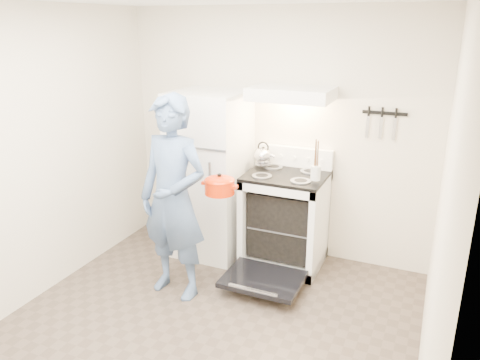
% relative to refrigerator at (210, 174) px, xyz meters
% --- Properties ---
extents(floor, '(3.60, 3.60, 0.00)m').
position_rel_refrigerator_xyz_m(floor, '(0.58, -1.45, -0.85)').
color(floor, '#4C4036').
rests_on(floor, ground).
extents(back_wall, '(3.20, 0.02, 2.50)m').
position_rel_refrigerator_xyz_m(back_wall, '(0.58, 0.35, 0.40)').
color(back_wall, beige).
rests_on(back_wall, ground).
extents(refrigerator, '(0.70, 0.70, 1.70)m').
position_rel_refrigerator_xyz_m(refrigerator, '(0.00, 0.00, 0.00)').
color(refrigerator, white).
rests_on(refrigerator, floor).
extents(stove_body, '(0.76, 0.65, 0.92)m').
position_rel_refrigerator_xyz_m(stove_body, '(0.81, 0.02, -0.39)').
color(stove_body, white).
rests_on(stove_body, floor).
extents(cooktop, '(0.76, 0.65, 0.03)m').
position_rel_refrigerator_xyz_m(cooktop, '(0.81, 0.02, 0.09)').
color(cooktop, black).
rests_on(cooktop, stove_body).
extents(backsplash, '(0.76, 0.07, 0.20)m').
position_rel_refrigerator_xyz_m(backsplash, '(0.81, 0.31, 0.20)').
color(backsplash, white).
rests_on(backsplash, cooktop).
extents(oven_door, '(0.70, 0.54, 0.04)m').
position_rel_refrigerator_xyz_m(oven_door, '(0.81, -0.57, -0.72)').
color(oven_door, black).
rests_on(oven_door, floor).
extents(oven_rack, '(0.60, 0.52, 0.01)m').
position_rel_refrigerator_xyz_m(oven_rack, '(0.81, 0.02, -0.41)').
color(oven_rack, gray).
rests_on(oven_rack, stove_body).
extents(range_hood, '(0.76, 0.50, 0.12)m').
position_rel_refrigerator_xyz_m(range_hood, '(0.81, 0.10, 0.86)').
color(range_hood, white).
rests_on(range_hood, back_wall).
extents(knife_strip, '(0.40, 0.02, 0.03)m').
position_rel_refrigerator_xyz_m(knife_strip, '(1.63, 0.33, 0.70)').
color(knife_strip, black).
rests_on(knife_strip, back_wall).
extents(pizza_stone, '(0.31, 0.31, 0.02)m').
position_rel_refrigerator_xyz_m(pizza_stone, '(0.75, 0.03, -0.40)').
color(pizza_stone, olive).
rests_on(pizza_stone, oven_rack).
extents(tea_kettle, '(0.22, 0.18, 0.26)m').
position_rel_refrigerator_xyz_m(tea_kettle, '(0.52, 0.15, 0.23)').
color(tea_kettle, '#BCBCC1').
rests_on(tea_kettle, cooktop).
extents(utensil_jar, '(0.10, 0.10, 0.13)m').
position_rel_refrigerator_xyz_m(utensil_jar, '(1.13, -0.12, 0.20)').
color(utensil_jar, silver).
rests_on(utensil_jar, cooktop).
extents(person, '(0.70, 0.50, 1.80)m').
position_rel_refrigerator_xyz_m(person, '(0.09, -0.87, 0.05)').
color(person, '#364A70').
rests_on(person, floor).
extents(dutch_oven, '(0.33, 0.26, 0.22)m').
position_rel_refrigerator_xyz_m(dutch_oven, '(0.43, -0.66, 0.14)').
color(dutch_oven, red).
rests_on(dutch_oven, person).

